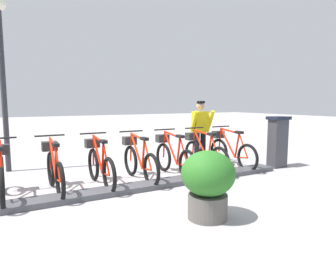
{
  "coord_description": "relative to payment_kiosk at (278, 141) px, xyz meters",
  "views": [
    {
      "loc": [
        -4.96,
        1.81,
        1.65
      ],
      "look_at": [
        0.5,
        -1.27,
        0.9
      ],
      "focal_mm": 31.5,
      "sensor_mm": 36.0,
      "label": 1
    }
  ],
  "objects": [
    {
      "name": "dock_rail_base",
      "position": [
        -0.05,
        4.17,
        -0.62
      ],
      "size": [
        0.44,
        7.48,
        0.1
      ],
      "primitive_type": "cube",
      "color": "#47474C",
      "rests_on": "ground"
    },
    {
      "name": "bike_docked_4",
      "position": [
        0.57,
        4.37,
        -0.24
      ],
      "size": [
        1.72,
        0.54,
        1.02
      ],
      "color": "black",
      "rests_on": "ground"
    },
    {
      "name": "worker_near_rack",
      "position": [
        1.5,
        1.3,
        0.24
      ],
      "size": [
        0.48,
        0.63,
        1.66
      ],
      "color": "white",
      "rests_on": "ground"
    },
    {
      "name": "bike_docked_2",
      "position": [
        0.57,
        2.7,
        -0.24
      ],
      "size": [
        1.72,
        0.54,
        1.02
      ],
      "color": "black",
      "rests_on": "ground"
    },
    {
      "name": "bike_docked_3",
      "position": [
        0.57,
        3.54,
        -0.24
      ],
      "size": [
        1.72,
        0.54,
        1.02
      ],
      "color": "black",
      "rests_on": "ground"
    },
    {
      "name": "lamp_post",
      "position": [
        2.8,
        5.92,
        1.93
      ],
      "size": [
        0.32,
        0.32,
        3.97
      ],
      "color": "#2D2D33",
      "rests_on": "ground"
    },
    {
      "name": "bike_docked_5",
      "position": [
        0.57,
        5.21,
        -0.24
      ],
      "size": [
        1.72,
        0.54,
        1.02
      ],
      "color": "black",
      "rests_on": "ground"
    },
    {
      "name": "bike_docked_1",
      "position": [
        0.57,
        1.86,
        -0.24
      ],
      "size": [
        1.72,
        0.54,
        1.02
      ],
      "color": "black",
      "rests_on": "ground"
    },
    {
      "name": "bike_docked_6",
      "position": [
        0.57,
        6.04,
        -0.24
      ],
      "size": [
        1.72,
        0.54,
        1.02
      ],
      "color": "black",
      "rests_on": "ground"
    },
    {
      "name": "ground_plane",
      "position": [
        -0.05,
        4.17,
        -0.67
      ],
      "size": [
        60.0,
        60.0,
        0.0
      ],
      "primitive_type": "plane",
      "color": "#ABA4A5"
    },
    {
      "name": "bike_docked_0",
      "position": [
        0.57,
        1.03,
        -0.24
      ],
      "size": [
        1.72,
        0.54,
        1.02
      ],
      "color": "black",
      "rests_on": "ground"
    },
    {
      "name": "payment_kiosk",
      "position": [
        0.0,
        0.0,
        0.0
      ],
      "size": [
        0.36,
        0.52,
        1.28
      ],
      "color": "#38383D",
      "rests_on": "ground"
    },
    {
      "name": "planter_bush",
      "position": [
        -1.8,
        3.52,
        -0.12
      ],
      "size": [
        0.76,
        0.76,
        0.97
      ],
      "color": "#59544C",
      "rests_on": "ground"
    }
  ]
}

